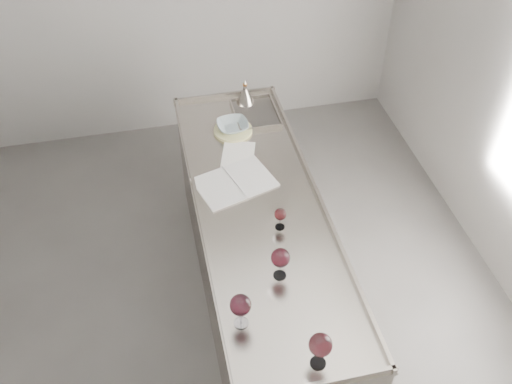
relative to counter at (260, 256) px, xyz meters
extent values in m
cube|color=#514E4C|center=(-0.50, -0.30, -0.48)|extent=(4.50, 5.00, 0.02)
cube|color=gray|center=(0.00, 0.00, -0.01)|extent=(0.75, 2.40, 0.92)
cube|color=gray|center=(0.00, 0.00, 0.46)|extent=(0.77, 2.42, 0.02)
cube|color=gray|center=(0.00, -1.19, 0.48)|extent=(0.77, 0.02, 0.03)
cube|color=gray|center=(0.00, 1.19, 0.48)|extent=(0.77, 0.02, 0.03)
cube|color=gray|center=(-0.37, 0.00, 0.48)|extent=(0.02, 2.42, 0.03)
cube|color=gray|center=(0.36, 0.00, 0.48)|extent=(0.02, 2.42, 0.03)
cube|color=#595654|center=(0.17, 0.92, 0.46)|extent=(0.30, 0.38, 0.01)
cylinder|color=white|center=(-0.28, -0.79, 0.47)|extent=(0.07, 0.07, 0.00)
cylinder|color=white|center=(-0.28, -0.79, 0.52)|extent=(0.01, 0.01, 0.10)
ellipsoid|color=white|center=(-0.28, -0.79, 0.62)|extent=(0.11, 0.11, 0.11)
cylinder|color=#330610|center=(-0.28, -0.79, 0.60)|extent=(0.08, 0.08, 0.02)
cylinder|color=white|center=(-0.01, -0.54, 0.47)|extent=(0.07, 0.07, 0.00)
cylinder|color=white|center=(-0.01, -0.54, 0.52)|extent=(0.01, 0.01, 0.10)
ellipsoid|color=white|center=(-0.01, -0.54, 0.61)|extent=(0.10, 0.10, 0.11)
cylinder|color=#390711|center=(-0.01, -0.54, 0.59)|extent=(0.07, 0.07, 0.02)
cylinder|color=white|center=(0.03, -1.08, 0.47)|extent=(0.08, 0.08, 0.00)
cylinder|color=white|center=(0.03, -1.08, 0.52)|extent=(0.01, 0.01, 0.10)
ellipsoid|color=white|center=(0.03, -1.08, 0.63)|extent=(0.11, 0.11, 0.12)
cylinder|color=#35070C|center=(0.03, -1.08, 0.60)|extent=(0.08, 0.08, 0.02)
cylinder|color=white|center=(0.07, -0.20, 0.47)|extent=(0.06, 0.06, 0.00)
cylinder|color=white|center=(0.07, -0.20, 0.51)|extent=(0.01, 0.01, 0.07)
ellipsoid|color=white|center=(0.07, -0.20, 0.57)|extent=(0.07, 0.07, 0.07)
cylinder|color=#39070A|center=(0.07, -0.20, 0.56)|extent=(0.05, 0.05, 0.02)
cube|color=white|center=(-0.22, 0.20, 0.47)|extent=(0.32, 0.38, 0.01)
cube|color=white|center=(0.00, 0.27, 0.47)|extent=(0.32, 0.38, 0.01)
cylinder|color=white|center=(-0.11, 0.23, 0.48)|extent=(0.11, 0.32, 0.01)
cube|color=silver|center=(-0.04, 0.49, 0.47)|extent=(0.29, 0.35, 0.00)
cylinder|color=beige|center=(-0.02, 0.76, 0.48)|extent=(0.31, 0.31, 0.02)
imported|color=#99ACB3|center=(-0.02, 0.76, 0.51)|extent=(0.23, 0.23, 0.05)
cone|color=#9F978E|center=(0.13, 1.08, 0.53)|extent=(0.14, 0.14, 0.12)
cylinder|color=#9F978E|center=(0.13, 1.08, 0.60)|extent=(0.03, 0.03, 0.03)
cylinder|color=#A15E2C|center=(0.13, 1.08, 0.62)|extent=(0.03, 0.03, 0.01)
cone|color=#9F978E|center=(0.13, 1.08, 0.65)|extent=(0.02, 0.02, 0.04)
camera|label=1|loc=(-0.55, -2.37, 2.89)|focal=40.00mm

